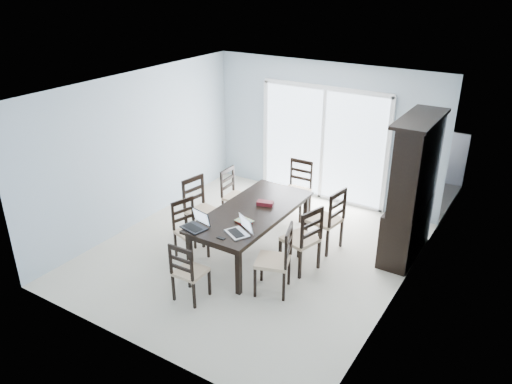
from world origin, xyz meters
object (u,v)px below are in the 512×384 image
chair_left_far (233,189)px  hot_tub (331,157)px  chair_end_near (186,267)px  laptop_dark (194,225)px  chair_end_far (298,182)px  chair_left_near (187,223)px  laptop_silver (237,230)px  china_hutch (412,191)px  cell_phone (221,238)px  chair_right_mid (306,233)px  chair_left_mid (199,202)px  dining_table (252,215)px  chair_right_far (330,213)px  chair_right_near (280,253)px  game_box (265,203)px

chair_left_far → hot_tub: bearing=164.3°
chair_end_near → laptop_dark: bearing=117.3°
chair_end_far → laptop_dark: bearing=80.9°
chair_left_near → laptop_silver: bearing=97.1°
china_hutch → cell_phone: (-1.91, -2.21, -0.32)m
chair_right_mid → chair_end_far: chair_right_mid is taller
chair_left_far → chair_left_mid: bearing=-9.0°
chair_end_near → chair_end_far: 3.10m
dining_table → laptop_silver: bearing=-73.1°
chair_right_far → chair_right_near: bearing=-175.7°
chair_right_mid → chair_end_far: bearing=46.9°
chair_left_mid → chair_end_far: (0.98, 1.61, -0.01)m
chair_left_far → hot_tub: size_ratio=0.54×
china_hutch → chair_end_far: china_hutch is taller
chair_left_mid → chair_right_near: (1.88, -0.65, -0.02)m
chair_left_near → game_box: (0.89, 0.81, 0.23)m
chair_left_far → chair_end_far: 1.18m
chair_right_near → game_box: chair_right_near is taller
dining_table → china_hutch: 2.41m
hot_tub → china_hutch: bearing=-44.1°
chair_left_near → game_box: 1.23m
chair_left_mid → laptop_dark: chair_left_mid is taller
laptop_dark → game_box: laptop_dark is taller
cell_phone → laptop_silver: bearing=63.8°
chair_right_far → cell_phone: chair_right_far is taller
hot_tub → laptop_dark: bearing=-91.8°
chair_right_near → game_box: 1.22m
chair_right_near → laptop_silver: chair_right_near is taller
chair_left_near → hot_tub: (0.57, 4.01, -0.07)m
chair_left_near → chair_left_far: (-0.10, 1.37, 0.02)m
chair_left_far → hot_tub: (0.67, 2.64, -0.09)m
chair_left_near → game_box: bearing=149.0°
china_hutch → cell_phone: size_ratio=18.91×
chair_right_far → cell_phone: 1.90m
china_hutch → chair_left_mid: bearing=-157.5°
chair_left_far → chair_right_near: (1.77, -1.47, 0.04)m
cell_phone → chair_end_far: bearing=94.2°
chair_left_near → hot_tub: 4.05m
china_hutch → chair_left_mid: size_ratio=1.84×
laptop_dark → chair_left_near: bearing=152.1°
chair_left_mid → game_box: bearing=113.6°
laptop_silver → china_hutch: bearing=76.5°
chair_left_mid → game_box: (1.10, 0.26, 0.15)m
chair_left_mid → chair_left_far: size_ratio=1.10×
hot_tub → chair_right_far: bearing=-66.0°
chair_right_far → chair_left_near: bearing=134.6°
chair_left_near → dining_table: bearing=141.3°
china_hutch → chair_end_far: size_ratio=1.89×
chair_right_near → laptop_silver: 0.67m
dining_table → chair_left_near: chair_left_near is taller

